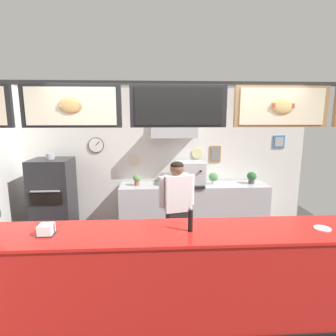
{
  "coord_description": "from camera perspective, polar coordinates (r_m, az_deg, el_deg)",
  "views": [
    {
      "loc": [
        -0.26,
        -3.07,
        2.2
      ],
      "look_at": [
        -0.05,
        0.66,
        1.48
      ],
      "focal_mm": 29.44,
      "sensor_mm": 36.0,
      "label": 1
    }
  ],
  "objects": [
    {
      "name": "ground_plane",
      "position": [
        3.79,
        1.39,
        -24.63
      ],
      "size": [
        6.7,
        6.7,
        0.0
      ],
      "primitive_type": "plane",
      "color": "#3F3A38"
    },
    {
      "name": "back_wall_assembly",
      "position": [
        5.33,
        -0.34,
        2.78
      ],
      "size": [
        5.58,
        2.83,
        2.73
      ],
      "color": "gray",
      "rests_on": "ground_plane"
    },
    {
      "name": "service_counter",
      "position": [
        3.08,
        2.23,
        -21.92
      ],
      "size": [
        4.5,
        0.67,
        1.06
      ],
      "color": "red",
      "rests_on": "ground_plane"
    },
    {
      "name": "back_prep_counter",
      "position": [
        5.39,
        5.28,
        -8.16
      ],
      "size": [
        2.8,
        0.59,
        0.9
      ],
      "color": "#B7BABF",
      "rests_on": "ground_plane"
    },
    {
      "name": "pizza_oven",
      "position": [
        5.34,
        -22.6,
        -5.98
      ],
      "size": [
        0.68,
        0.68,
        1.55
      ],
      "color": "#232326",
      "rests_on": "ground_plane"
    },
    {
      "name": "shop_worker",
      "position": [
        4.03,
        1.81,
        -8.7
      ],
      "size": [
        0.52,
        0.3,
        1.56
      ],
      "rotation": [
        0.0,
        0.0,
        3.38
      ],
      "color": "#232328",
      "rests_on": "ground_plane"
    },
    {
      "name": "espresso_machine",
      "position": [
        5.18,
        4.58,
        -1.18
      ],
      "size": [
        0.53,
        0.52,
        0.44
      ],
      "color": "silver",
      "rests_on": "back_prep_counter"
    },
    {
      "name": "potted_sage",
      "position": [
        5.31,
        9.37,
        -1.95
      ],
      "size": [
        0.18,
        0.18,
        0.22
      ],
      "color": "beige",
      "rests_on": "back_prep_counter"
    },
    {
      "name": "potted_rosemary",
      "position": [
        5.18,
        -6.47,
        -2.38
      ],
      "size": [
        0.14,
        0.14,
        0.2
      ],
      "color": "#9E563D",
      "rests_on": "back_prep_counter"
    },
    {
      "name": "potted_thyme",
      "position": [
        5.16,
        1.4,
        -2.0
      ],
      "size": [
        0.19,
        0.19,
        0.25
      ],
      "color": "#4C4C51",
      "rests_on": "back_prep_counter"
    },
    {
      "name": "potted_basil",
      "position": [
        5.52,
        16.93,
        -1.8
      ],
      "size": [
        0.18,
        0.18,
        0.23
      ],
      "color": "#4C4C51",
      "rests_on": "back_prep_counter"
    },
    {
      "name": "condiment_plate",
      "position": [
        3.27,
        29.32,
        -10.85
      ],
      "size": [
        0.16,
        0.16,
        0.01
      ],
      "color": "white",
      "rests_on": "service_counter"
    },
    {
      "name": "napkin_holder",
      "position": [
        2.97,
        -23.9,
        -11.64
      ],
      "size": [
        0.16,
        0.16,
        0.12
      ],
      "color": "#262628",
      "rests_on": "service_counter"
    },
    {
      "name": "pepper_grinder",
      "position": [
        2.78,
        4.66,
        -10.5
      ],
      "size": [
        0.05,
        0.05,
        0.26
      ],
      "color": "black",
      "rests_on": "service_counter"
    }
  ]
}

